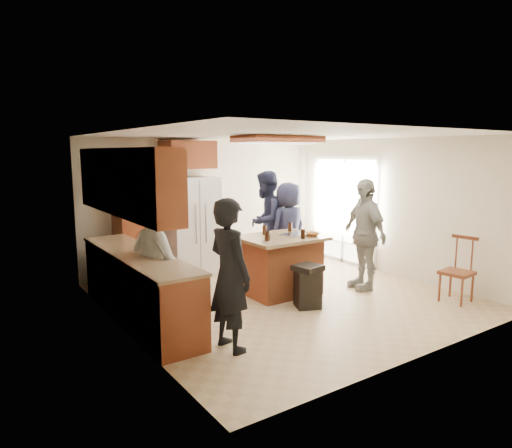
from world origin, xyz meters
TOP-DOWN VIEW (x-y plane):
  - room_shell at (4.37, 1.64)m, footprint 8.00×5.20m
  - person_front_left at (-1.67, -1.12)m, footprint 0.52×0.68m
  - person_behind_left at (0.73, 1.55)m, footprint 1.08×0.96m
  - person_behind_right at (0.95, 1.13)m, footprint 0.91×0.67m
  - person_side_right at (1.38, -0.33)m, footprint 0.79×1.17m
  - person_counter at (-1.99, 0.17)m, footprint 0.76×1.24m
  - left_cabinetry at (-2.24, 0.40)m, footprint 0.64×3.00m
  - back_wall_units at (-1.33, 2.20)m, footprint 1.80×0.60m
  - refrigerator at (-0.55, 2.12)m, footprint 0.90×0.76m
  - kitchen_island at (0.08, 0.23)m, footprint 1.28×1.03m
  - island_items at (0.26, 0.13)m, footprint 1.00×0.70m
  - trash_bin at (0.01, -0.53)m, footprint 0.45×0.45m
  - spindle_chair at (2.05, -1.61)m, footprint 0.47×0.47m

SIDE VIEW (x-z plane):
  - trash_bin at x=0.01m, z-range 0.00..0.63m
  - spindle_chair at x=2.05m, z-range -0.04..0.95m
  - kitchen_island at x=0.08m, z-range 0.01..0.94m
  - person_behind_right at x=0.95m, z-range 0.00..1.70m
  - room_shell at x=4.37m, z-range -1.63..3.37m
  - person_front_left at x=-1.67m, z-range 0.00..1.75m
  - person_counter at x=-1.99m, z-range 0.00..1.79m
  - refrigerator at x=-0.55m, z-range 0.00..1.80m
  - person_side_right at x=1.38m, z-range 0.00..1.83m
  - person_behind_left at x=0.73m, z-range 0.00..1.90m
  - left_cabinetry at x=-2.24m, z-range -0.19..2.11m
  - island_items at x=0.26m, z-range 0.90..1.05m
  - back_wall_units at x=-1.33m, z-range 0.15..2.60m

